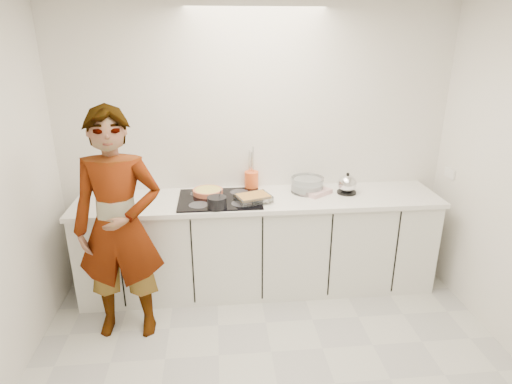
{
  "coord_description": "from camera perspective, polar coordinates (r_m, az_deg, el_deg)",
  "views": [
    {
      "loc": [
        -0.37,
        -2.26,
        2.28
      ],
      "look_at": [
        -0.05,
        1.05,
        1.05
      ],
      "focal_mm": 30.0,
      "sensor_mm": 36.0,
      "label": 1
    }
  ],
  "objects": [
    {
      "name": "wall_back",
      "position": [
        4.0,
        -0.04,
        6.11
      ],
      "size": [
        3.6,
        0.0,
        2.6
      ],
      "primitive_type": "cube",
      "color": "silver",
      "rests_on": "ground"
    },
    {
      "name": "base_cabinets",
      "position": [
        4.01,
        0.4,
        -7.11
      ],
      "size": [
        3.2,
        0.58,
        0.87
      ],
      "primitive_type": "cube",
      "color": "silver",
      "rests_on": "floor"
    },
    {
      "name": "countertop",
      "position": [
        3.82,
        0.42,
        -1.04
      ],
      "size": [
        3.24,
        0.64,
        0.04
      ],
      "primitive_type": "cube",
      "color": "white",
      "rests_on": "base_cabinets"
    },
    {
      "name": "hob",
      "position": [
        3.77,
        -4.85,
        -0.95
      ],
      "size": [
        0.72,
        0.54,
        0.01
      ],
      "primitive_type": "cube",
      "color": "black",
      "rests_on": "countertop"
    },
    {
      "name": "tart_dish",
      "position": [
        3.88,
        -6.43,
        0.09
      ],
      "size": [
        0.36,
        0.36,
        0.04
      ],
      "color": "#D06846",
      "rests_on": "hob"
    },
    {
      "name": "saucepan",
      "position": [
        3.57,
        -5.22,
        -1.35
      ],
      "size": [
        0.21,
        0.21,
        0.15
      ],
      "color": "black",
      "rests_on": "hob"
    },
    {
      "name": "baking_dish",
      "position": [
        3.69,
        -0.37,
        -0.76
      ],
      "size": [
        0.34,
        0.29,
        0.06
      ],
      "color": "silver",
      "rests_on": "hob"
    },
    {
      "name": "mixing_bowl",
      "position": [
        3.96,
        6.85,
        0.9
      ],
      "size": [
        0.32,
        0.32,
        0.14
      ],
      "color": "silver",
      "rests_on": "countertop"
    },
    {
      "name": "tea_towel",
      "position": [
        3.94,
        8.05,
        0.04
      ],
      "size": [
        0.31,
        0.29,
        0.04
      ],
      "primitive_type": "cube",
      "rotation": [
        0.0,
        0.0,
        0.63
      ],
      "color": "white",
      "rests_on": "countertop"
    },
    {
      "name": "kettle",
      "position": [
        3.98,
        12.05,
        0.97
      ],
      "size": [
        0.23,
        0.23,
        0.2
      ],
      "color": "black",
      "rests_on": "countertop"
    },
    {
      "name": "utensil_crock",
      "position": [
        4.02,
        -0.6,
        1.6
      ],
      "size": [
        0.13,
        0.13,
        0.16
      ],
      "primitive_type": "cylinder",
      "rotation": [
        0.0,
        0.0,
        -0.03
      ],
      "color": "#F75E23",
      "rests_on": "countertop"
    },
    {
      "name": "cook",
      "position": [
        3.39,
        -17.79,
        -4.51
      ],
      "size": [
        0.68,
        0.46,
        1.83
      ],
      "primitive_type": "imported",
      "rotation": [
        0.0,
        0.0,
        -0.03
      ],
      "color": "silver",
      "rests_on": "floor"
    }
  ]
}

